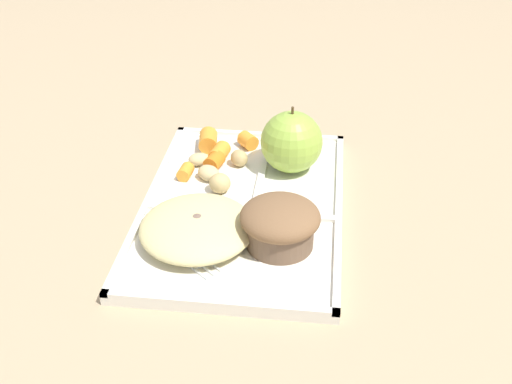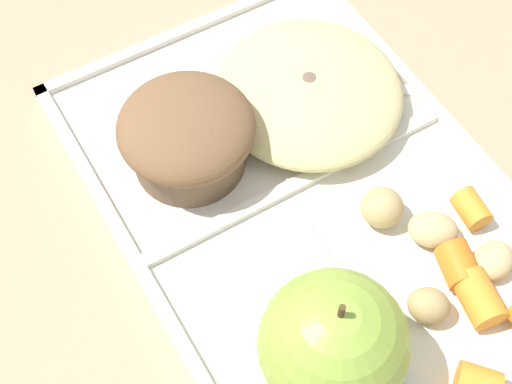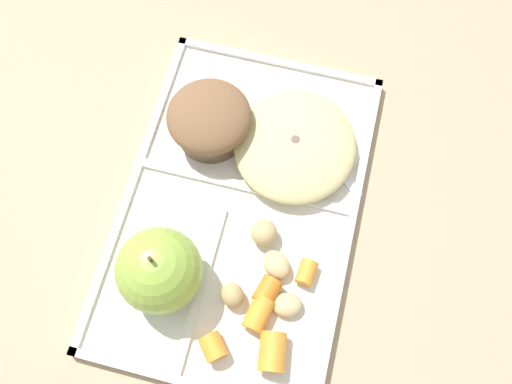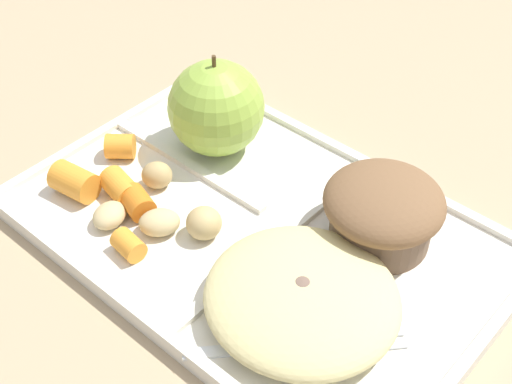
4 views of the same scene
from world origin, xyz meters
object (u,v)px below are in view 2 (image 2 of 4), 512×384
at_px(bran_muffin, 187,135).
at_px(green_apple, 333,344).
at_px(lunch_tray, 315,214).
at_px(plastic_fork, 309,75).

bearing_deg(bran_muffin, green_apple, -180.00).
xyz_separation_m(lunch_tray, bran_muffin, (0.08, 0.05, 0.04)).
relative_size(lunch_tray, plastic_fork, 3.10).
relative_size(bran_muffin, plastic_fork, 0.75).
bearing_deg(bran_muffin, lunch_tray, -145.74).
distance_m(green_apple, plastic_fork, 0.23).
bearing_deg(plastic_fork, bran_muffin, 101.05).
distance_m(green_apple, bran_muffin, 0.18).
height_order(green_apple, plastic_fork, green_apple).
relative_size(lunch_tray, green_apple, 4.07).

